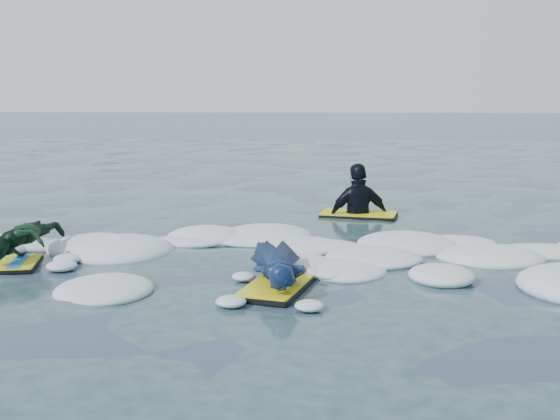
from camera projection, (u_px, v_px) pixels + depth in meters
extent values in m
plane|color=#1D2E45|center=(199.00, 280.00, 6.92)|extent=(120.00, 120.00, 0.00)
cube|color=black|center=(276.00, 288.00, 6.51)|extent=(0.73, 1.03, 0.05)
cube|color=yellow|center=(276.00, 285.00, 6.51)|extent=(0.70, 1.01, 0.02)
imported|color=navy|center=(278.00, 264.00, 6.73)|extent=(0.70, 1.45, 0.33)
cube|color=black|center=(19.00, 264.00, 7.46)|extent=(0.55, 0.80, 0.04)
cube|color=yellow|center=(19.00, 262.00, 7.46)|extent=(0.53, 0.78, 0.01)
cube|color=blue|center=(19.00, 261.00, 7.46)|extent=(0.28, 0.70, 0.00)
imported|color=#0F391F|center=(26.00, 242.00, 7.63)|extent=(0.73, 1.17, 0.41)
cube|color=black|center=(359.00, 215.00, 10.36)|extent=(1.20, 0.80, 0.06)
cube|color=yellow|center=(359.00, 213.00, 10.36)|extent=(1.17, 0.77, 0.02)
imported|color=black|center=(359.00, 219.00, 10.37)|extent=(1.05, 0.69, 1.66)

